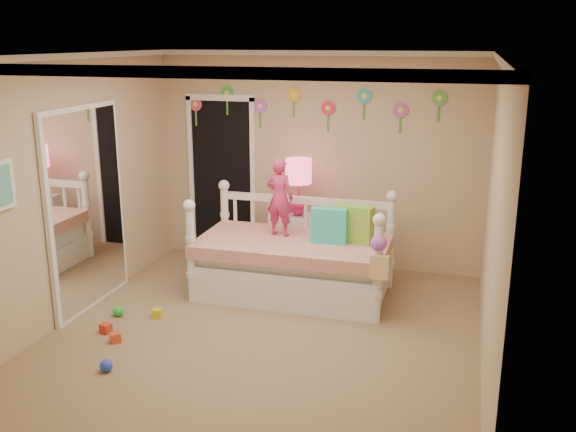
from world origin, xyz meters
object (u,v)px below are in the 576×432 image
(child, at_px, (280,197))
(table_lamp, at_px, (298,178))
(daybed, at_px, (293,245))
(nightstand, at_px, (298,243))

(child, bearing_deg, table_lamp, -85.98)
(daybed, distance_m, table_lamp, 0.94)
(table_lamp, bearing_deg, child, -94.39)
(daybed, bearing_deg, table_lamp, 100.83)
(daybed, relative_size, nightstand, 2.98)
(daybed, distance_m, nightstand, 0.76)
(child, relative_size, nightstand, 1.23)
(daybed, relative_size, child, 2.43)
(daybed, height_order, table_lamp, table_lamp)
(table_lamp, bearing_deg, nightstand, -90.00)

